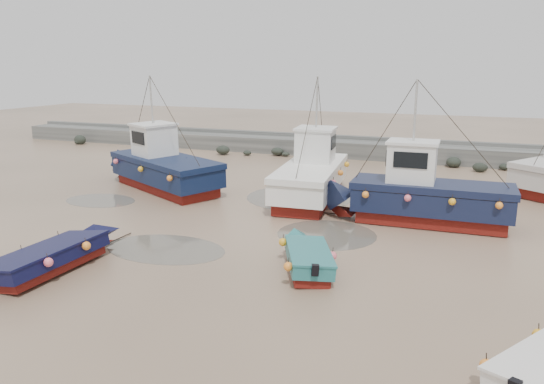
{
  "coord_description": "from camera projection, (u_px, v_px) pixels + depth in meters",
  "views": [
    {
      "loc": [
        9.27,
        -17.15,
        6.86
      ],
      "look_at": [
        1.01,
        3.87,
        1.4
      ],
      "focal_mm": 35.0,
      "sensor_mm": 36.0,
      "label": 1
    }
  ],
  "objects": [
    {
      "name": "ground",
      "position": [
        211.0,
        247.0,
        20.43
      ],
      "size": [
        120.0,
        120.0,
        0.0
      ],
      "primitive_type": "plane",
      "color": "tan",
      "rests_on": "ground"
    },
    {
      "name": "seawall",
      "position": [
        348.0,
        149.0,
        40.16
      ],
      "size": [
        60.0,
        4.92,
        1.5
      ],
      "color": "slate",
      "rests_on": "ground"
    },
    {
      "name": "puddle_a",
      "position": [
        165.0,
        249.0,
        20.22
      ],
      "size": [
        4.85,
        4.85,
        0.01
      ],
      "primitive_type": "cylinder",
      "color": "#5D574B",
      "rests_on": "ground"
    },
    {
      "name": "puddle_b",
      "position": [
        327.0,
        234.0,
        21.93
      ],
      "size": [
        4.12,
        4.12,
        0.01
      ],
      "primitive_type": "cylinder",
      "color": "#5D574B",
      "rests_on": "ground"
    },
    {
      "name": "puddle_c",
      "position": [
        100.0,
        200.0,
        27.37
      ],
      "size": [
        3.81,
        3.81,
        0.01
      ],
      "primitive_type": "cylinder",
      "color": "#5D574B",
      "rests_on": "ground"
    },
    {
      "name": "puddle_d",
      "position": [
        299.0,
        197.0,
        28.0
      ],
      "size": [
        5.58,
        5.58,
        0.01
      ],
      "primitive_type": "cylinder",
      "color": "#5D574B",
      "rests_on": "ground"
    },
    {
      "name": "dinghy_1",
      "position": [
        55.0,
        253.0,
        18.2
      ],
      "size": [
        2.49,
        6.76,
        1.43
      ],
      "rotation": [
        0.0,
        0.0,
        -0.03
      ],
      "color": "maroon",
      "rests_on": "ground"
    },
    {
      "name": "dinghy_2",
      "position": [
        306.0,
        253.0,
        18.12
      ],
      "size": [
        2.78,
        4.99,
        1.43
      ],
      "rotation": [
        0.0,
        0.0,
        0.43
      ],
      "color": "maroon",
      "rests_on": "ground"
    },
    {
      "name": "cabin_boat_0",
      "position": [
        160.0,
        165.0,
        29.87
      ],
      "size": [
        10.42,
        6.68,
        6.22
      ],
      "rotation": [
        0.0,
        0.0,
        1.08
      ],
      "color": "maroon",
      "rests_on": "ground"
    },
    {
      "name": "cabin_boat_1",
      "position": [
        313.0,
        173.0,
        27.79
      ],
      "size": [
        3.66,
        11.14,
        6.22
      ],
      "rotation": [
        0.0,
        0.0,
        0.11
      ],
      "color": "maroon",
      "rests_on": "ground"
    },
    {
      "name": "cabin_boat_2",
      "position": [
        417.0,
        193.0,
        23.24
      ],
      "size": [
        9.93,
        3.08,
        6.22
      ],
      "rotation": [
        0.0,
        0.0,
        1.6
      ],
      "color": "maroon",
      "rests_on": "ground"
    },
    {
      "name": "person",
      "position": [
        188.0,
        191.0,
        29.46
      ],
      "size": [
        0.71,
        0.49,
        1.89
      ],
      "primitive_type": "imported",
      "rotation": [
        0.0,
        0.0,
        3.09
      ],
      "color": "#171E3A",
      "rests_on": "ground"
    }
  ]
}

